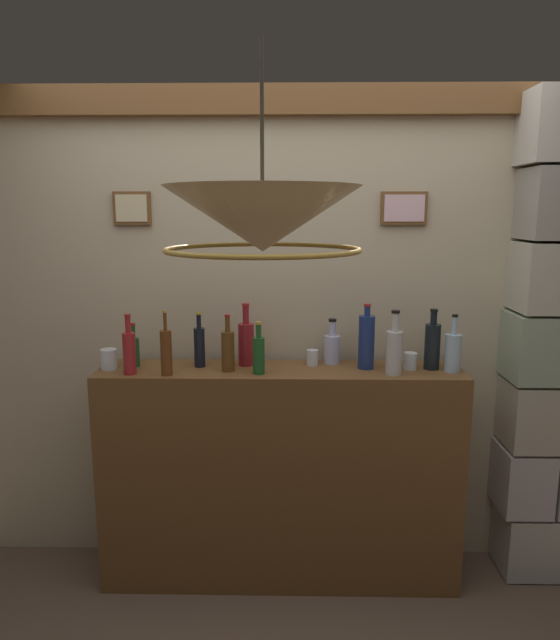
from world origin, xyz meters
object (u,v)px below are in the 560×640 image
at_px(liquor_bottle_gin, 166,352).
at_px(liquor_bottle_rye, 259,354).
at_px(liquor_bottle_sherry, 134,351).
at_px(liquor_bottle_vermouth, 228,350).
at_px(liquor_bottle_vodka, 246,342).
at_px(liquor_bottle_amaro, 394,350).
at_px(liquor_bottle_port, 332,347).
at_px(liquor_bottle_brandy, 129,351).
at_px(liquor_bottle_whiskey, 432,345).
at_px(glass_tumbler_rocks, 312,358).
at_px(glass_tumbler_shot, 410,361).
at_px(liquor_bottle_bourbon, 366,341).
at_px(liquor_bottle_tequila, 199,346).
at_px(glass_tumbler_highball, 109,359).
at_px(liquor_bottle_scotch, 453,351).
at_px(pendant_lamp, 263,221).

bearing_deg(liquor_bottle_gin, liquor_bottle_rye, 3.98).
relative_size(liquor_bottle_sherry, liquor_bottle_vermouth, 0.80).
height_order(liquor_bottle_vodka, liquor_bottle_amaro, liquor_bottle_vodka).
distance_m(liquor_bottle_port, liquor_bottle_brandy, 0.98).
bearing_deg(liquor_bottle_rye, liquor_bottle_whiskey, 6.89).
bearing_deg(liquor_bottle_vodka, glass_tumbler_rocks, 0.35).
height_order(liquor_bottle_gin, liquor_bottle_vodka, liquor_bottle_vodka).
bearing_deg(glass_tumbler_shot, liquor_bottle_bourbon, 176.70).
height_order(liquor_bottle_vermouth, liquor_bottle_amaro, liquor_bottle_amaro).
relative_size(liquor_bottle_rye, glass_tumbler_shot, 3.06).
xyz_separation_m(liquor_bottle_bourbon, liquor_bottle_tequila, (-0.81, 0.02, -0.03)).
xyz_separation_m(liquor_bottle_port, liquor_bottle_gin, (-0.78, -0.22, 0.03)).
height_order(liquor_bottle_port, liquor_bottle_brandy, liquor_bottle_brandy).
bearing_deg(liquor_bottle_vodka, glass_tumbler_highball, -172.15).
relative_size(liquor_bottle_scotch, liquor_bottle_amaro, 0.91).
height_order(liquor_bottle_rye, liquor_bottle_vermouth, liquor_bottle_vermouth).
relative_size(glass_tumbler_rocks, glass_tumbler_highball, 0.78).
relative_size(liquor_bottle_sherry, liquor_bottle_amaro, 0.72).
bearing_deg(liquor_bottle_sherry, liquor_bottle_rye, -10.51).
distance_m(liquor_bottle_sherry, glass_tumbler_shot, 1.34).
height_order(liquor_bottle_brandy, glass_tumbler_rocks, liquor_bottle_brandy).
height_order(liquor_bottle_scotch, glass_tumbler_highball, liquor_bottle_scotch).
bearing_deg(liquor_bottle_vermouth, liquor_bottle_whiskey, 3.25).
relative_size(liquor_bottle_rye, liquor_bottle_gin, 0.81).
distance_m(liquor_bottle_sherry, liquor_bottle_bourbon, 1.13).
bearing_deg(pendant_lamp, glass_tumbler_rocks, 78.50).
bearing_deg(liquor_bottle_brandy, liquor_bottle_scotch, 2.70).
bearing_deg(liquor_bottle_gin, liquor_bottle_whiskey, 5.91).
relative_size(glass_tumbler_rocks, glass_tumbler_shot, 0.95).
bearing_deg(glass_tumbler_rocks, pendant_lamp, -101.50).
relative_size(liquor_bottle_gin, liquor_bottle_tequila, 1.13).
height_order(liquor_bottle_gin, liquor_bottle_tequila, liquor_bottle_gin).
bearing_deg(liquor_bottle_port, liquor_bottle_vodka, -174.64).
xyz_separation_m(liquor_bottle_bourbon, liquor_bottle_scotch, (0.40, -0.05, -0.04)).
xyz_separation_m(liquor_bottle_gin, liquor_bottle_amaro, (1.06, 0.03, 0.00)).
xyz_separation_m(liquor_bottle_whiskey, glass_tumbler_rocks, (-0.57, 0.06, -0.08)).
bearing_deg(liquor_bottle_whiskey, glass_tumbler_rocks, 174.48).
height_order(liquor_bottle_tequila, glass_tumbler_rocks, liquor_bottle_tequila).
height_order(glass_tumbler_highball, glass_tumbler_shot, glass_tumbler_highball).
height_order(liquor_bottle_rye, liquor_bottle_scotch, liquor_bottle_scotch).
bearing_deg(liquor_bottle_gin, liquor_bottle_port, 15.94).
height_order(liquor_bottle_vodka, liquor_bottle_tequila, liquor_bottle_vodka).
xyz_separation_m(liquor_bottle_scotch, glass_tumbler_shot, (-0.19, 0.03, -0.06)).
xyz_separation_m(liquor_bottle_whiskey, liquor_bottle_vodka, (-0.90, 0.05, -0.00)).
height_order(liquor_bottle_sherry, glass_tumbler_rocks, liquor_bottle_sherry).
bearing_deg(liquor_bottle_vodka, liquor_bottle_port, 5.36).
bearing_deg(liquor_bottle_vodka, liquor_bottle_gin, -152.73).
height_order(liquor_bottle_whiskey, liquor_bottle_scotch, liquor_bottle_whiskey).
relative_size(liquor_bottle_port, glass_tumbler_shot, 2.79).
height_order(liquor_bottle_whiskey, liquor_bottle_vodka, liquor_bottle_vodka).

